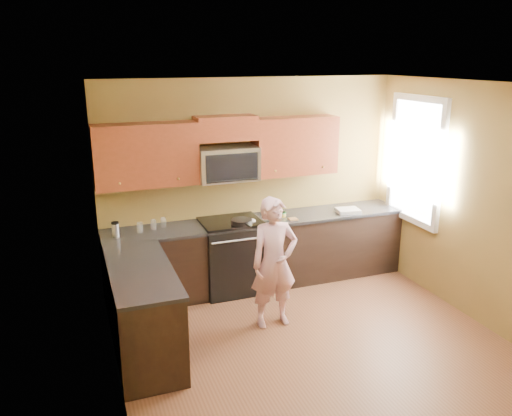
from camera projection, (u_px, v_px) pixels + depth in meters
name	position (u px, v px, depth m)	size (l,w,h in m)	color
floor	(317.00, 348.00, 5.40)	(4.00, 4.00, 0.00)	brown
ceiling	(327.00, 85.00, 4.64)	(4.00, 4.00, 0.00)	white
wall_back	(252.00, 182.00, 6.82)	(4.00, 4.00, 0.00)	brown
wall_front	(469.00, 322.00, 3.22)	(4.00, 4.00, 0.00)	brown
wall_left	(110.00, 253.00, 4.35)	(4.00, 4.00, 0.00)	brown
wall_right	(483.00, 207.00, 5.69)	(4.00, 4.00, 0.00)	brown
cabinet_back_run	(260.00, 253.00, 6.81)	(4.00, 0.60, 0.88)	black
cabinet_left_run	(142.00, 312.00, 5.25)	(0.60, 1.60, 0.88)	black
countertop_back	(260.00, 221.00, 6.67)	(4.00, 0.62, 0.04)	black
countertop_left	(141.00, 270.00, 5.12)	(0.62, 1.60, 0.04)	black
stove	(231.00, 256.00, 6.64)	(0.76, 0.65, 0.95)	black
microwave	(227.00, 180.00, 6.48)	(0.76, 0.40, 0.42)	silver
upper_cab_left	(148.00, 186.00, 6.18)	(1.22, 0.33, 0.75)	maroon
upper_cab_right	(294.00, 174.00, 6.82)	(1.12, 0.33, 0.75)	maroon
upper_cab_over_mw	(226.00, 128.00, 6.32)	(0.76, 0.33, 0.30)	maroon
window	(416.00, 160.00, 6.67)	(0.06, 1.06, 1.66)	white
woman	(274.00, 263.00, 5.70)	(0.55, 0.36, 1.49)	#D46A83
frying_pan	(242.00, 224.00, 6.38)	(0.26, 0.46, 0.06)	black
butter_tub	(282.00, 217.00, 6.77)	(0.12, 0.12, 0.09)	gold
toast_slice	(293.00, 219.00, 6.64)	(0.11, 0.11, 0.01)	#B27F47
napkin_a	(251.00, 221.00, 6.49)	(0.11, 0.12, 0.06)	silver
napkin_b	(275.00, 215.00, 6.74)	(0.12, 0.13, 0.07)	silver
dish_towel	(348.00, 211.00, 6.94)	(0.30, 0.24, 0.05)	silver
travel_mug	(116.00, 237.00, 6.00)	(0.09, 0.09, 0.18)	silver
glass_a	(140.00, 227.00, 6.16)	(0.07, 0.07, 0.12)	silver
glass_b	(163.00, 222.00, 6.34)	(0.07, 0.07, 0.12)	silver
glass_c	(153.00, 224.00, 6.27)	(0.07, 0.07, 0.12)	silver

